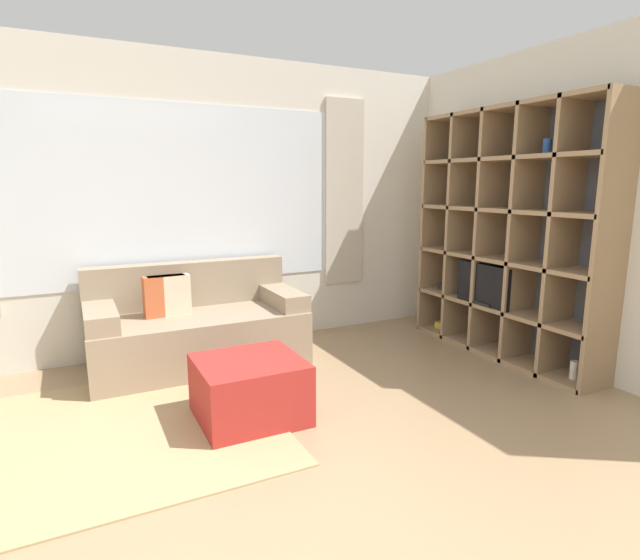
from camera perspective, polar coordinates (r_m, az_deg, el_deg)
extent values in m
cube|color=silver|center=(4.77, -15.74, 8.15)|extent=(6.72, 0.07, 2.70)
cube|color=white|center=(4.72, -15.71, 9.34)|extent=(3.04, 0.01, 1.60)
cube|color=beige|center=(5.30, 2.79, 9.86)|extent=(0.44, 0.03, 1.90)
cube|color=silver|center=(4.82, 23.86, 7.65)|extent=(0.07, 4.32, 2.70)
cube|color=tan|center=(3.54, -25.21, -16.07)|extent=(2.32, 1.82, 0.01)
cube|color=#515660|center=(4.89, 22.07, 4.90)|extent=(0.02, 1.93, 2.20)
cube|color=#997A56|center=(4.16, 30.30, 3.27)|extent=(0.39, 0.04, 2.20)
cube|color=#997A56|center=(4.38, 26.10, 3.96)|extent=(0.39, 0.04, 2.20)
cube|color=#997A56|center=(4.63, 22.31, 4.57)|extent=(0.39, 0.04, 2.20)
cube|color=#997A56|center=(4.89, 18.91, 5.10)|extent=(0.39, 0.04, 2.20)
cube|color=#997A56|center=(5.16, 15.86, 5.56)|extent=(0.39, 0.04, 2.20)
cube|color=#997A56|center=(5.45, 13.13, 5.96)|extent=(0.39, 0.04, 2.20)
cube|color=#997A56|center=(4.98, 19.72, -7.65)|extent=(0.39, 1.93, 0.04)
cube|color=#997A56|center=(4.86, 20.05, -2.91)|extent=(0.39, 1.93, 0.04)
cube|color=#997A56|center=(4.78, 20.39, 2.22)|extent=(0.39, 1.93, 0.04)
cube|color=#997A56|center=(4.74, 20.75, 7.49)|extent=(0.39, 1.93, 0.04)
cube|color=#997A56|center=(4.74, 21.12, 12.81)|extent=(0.39, 1.93, 0.04)
cube|color=#997A56|center=(4.78, 21.48, 17.87)|extent=(0.39, 1.93, 0.04)
cube|color=black|center=(4.77, 18.11, -0.52)|extent=(0.04, 0.62, 0.37)
cube|color=black|center=(4.82, 18.16, -2.50)|extent=(0.10, 0.24, 0.03)
cylinder|color=white|center=(4.46, 27.01, -9.14)|extent=(0.06, 0.06, 0.15)
cylinder|color=#2856A8|center=(4.49, 24.51, 13.70)|extent=(0.07, 0.07, 0.12)
cube|color=#232328|center=(5.40, 13.86, -0.71)|extent=(0.08, 0.08, 0.06)
cube|color=gold|center=(5.49, 13.68, -5.01)|extent=(0.10, 0.10, 0.06)
cube|color=gray|center=(4.45, -13.64, -6.61)|extent=(1.77, 0.85, 0.46)
cube|color=gray|center=(4.67, -14.82, -0.41)|extent=(1.77, 0.18, 0.40)
cube|color=gray|center=(4.28, -23.87, -3.76)|extent=(0.24, 0.79, 0.15)
cube|color=gray|center=(4.59, -4.47, -1.87)|extent=(0.24, 0.79, 0.15)
cube|color=#C65B33|center=(4.36, -17.32, -1.74)|extent=(0.35, 0.14, 0.34)
cube|color=beige|center=(4.36, -16.84, -1.70)|extent=(0.34, 0.13, 0.34)
cube|color=#A82823|center=(3.43, -8.05, -12.26)|extent=(0.68, 0.63, 0.41)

